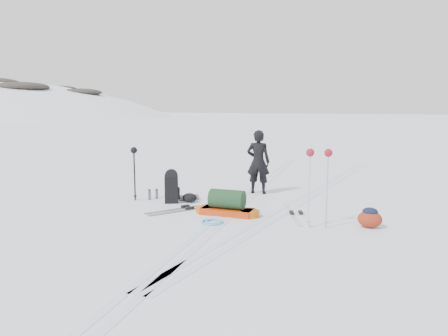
% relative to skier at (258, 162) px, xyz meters
% --- Properties ---
extents(ground, '(200.00, 200.00, 0.00)m').
position_rel_skier_xyz_m(ground, '(-0.03, -1.71, -0.85)').
color(ground, white).
rests_on(ground, ground).
extents(ski_tracks, '(3.38, 17.97, 0.01)m').
position_rel_skier_xyz_m(ski_tracks, '(0.58, -0.84, -0.85)').
color(ski_tracks, silver).
rests_on(ski_tracks, ground).
extents(skier, '(0.66, 0.47, 1.70)m').
position_rel_skier_xyz_m(skier, '(0.00, 0.00, 0.00)').
color(skier, black).
rests_on(skier, ground).
extents(pulk_sled, '(1.44, 0.47, 0.55)m').
position_rel_skier_xyz_m(pulk_sled, '(0.02, -2.44, -0.64)').
color(pulk_sled, red).
rests_on(pulk_sled, ground).
extents(expedition_rucksack, '(0.68, 0.82, 0.82)m').
position_rel_skier_xyz_m(expedition_rucksack, '(-1.60, -1.79, -0.47)').
color(expedition_rucksack, black).
rests_on(expedition_rucksack, ground).
extents(ski_poles_black, '(0.17, 0.17, 1.33)m').
position_rel_skier_xyz_m(ski_poles_black, '(-2.62, -1.90, 0.24)').
color(ski_poles_black, black).
rests_on(ski_poles_black, ground).
extents(ski_poles_silver, '(0.48, 0.24, 1.54)m').
position_rel_skier_xyz_m(ski_poles_silver, '(2.00, -2.77, 0.44)').
color(ski_poles_silver, silver).
rests_on(ski_poles_silver, ground).
extents(touring_skis_grey, '(1.41, 1.80, 0.07)m').
position_rel_skier_xyz_m(touring_skis_grey, '(-1.00, -2.29, -0.83)').
color(touring_skis_grey, gray).
rests_on(touring_skis_grey, ground).
extents(touring_skis_white, '(0.99, 1.93, 0.07)m').
position_rel_skier_xyz_m(touring_skis_white, '(1.42, -1.90, -0.83)').
color(touring_skis_white, silver).
rests_on(touring_skis_white, ground).
extents(rope_coil, '(0.47, 0.47, 0.05)m').
position_rel_skier_xyz_m(rope_coil, '(-0.01, -3.17, -0.82)').
color(rope_coil, '#57ACD4').
rests_on(rope_coil, ground).
extents(small_daypack, '(0.58, 0.56, 0.40)m').
position_rel_skier_xyz_m(small_daypack, '(2.96, -2.40, -0.66)').
color(small_daypack, maroon).
rests_on(small_daypack, ground).
extents(thermos_pair, '(0.19, 0.25, 0.27)m').
position_rel_skier_xyz_m(thermos_pair, '(-2.25, -1.66, -0.72)').
color(thermos_pair, '#525459').
rests_on(thermos_pair, ground).
extents(stuff_sack, '(0.40, 0.32, 0.22)m').
position_rel_skier_xyz_m(stuff_sack, '(-1.25, -1.63, -0.74)').
color(stuff_sack, black).
rests_on(stuff_sack, ground).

